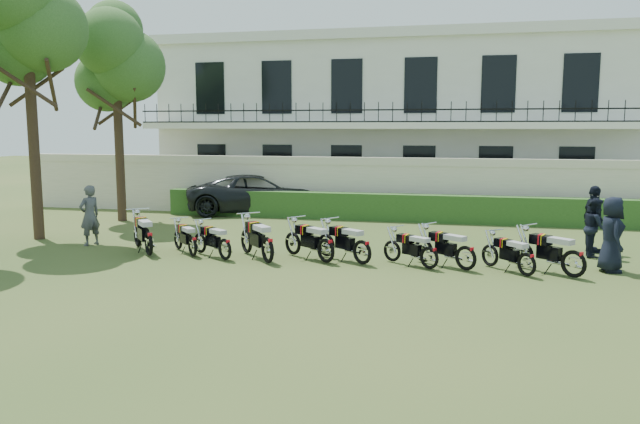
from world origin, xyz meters
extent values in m
plane|color=#314B1E|center=(0.00, 0.00, 0.00)|extent=(100.00, 100.00, 0.00)
cube|color=beige|center=(0.00, 8.00, 1.00)|extent=(30.00, 0.30, 2.00)
cube|color=beige|center=(0.00, 8.00, 2.15)|extent=(30.00, 0.35, 0.30)
cube|color=#214418|center=(1.00, 7.20, 0.50)|extent=(18.00, 0.60, 1.00)
cube|color=white|center=(0.00, 14.00, 3.50)|extent=(20.00, 8.00, 7.00)
cube|color=white|center=(0.00, 14.00, 7.20)|extent=(20.40, 8.40, 0.40)
cube|color=white|center=(0.00, 9.30, 3.50)|extent=(20.00, 1.40, 0.25)
cube|color=black|center=(0.00, 8.65, 4.10)|extent=(20.00, 0.05, 0.05)
cube|color=black|center=(0.00, 8.65, 3.65)|extent=(20.00, 0.05, 0.05)
cube|color=black|center=(-7.50, 10.02, 1.60)|extent=(1.30, 0.12, 2.20)
cube|color=black|center=(-7.50, 10.02, 5.10)|extent=(1.30, 0.12, 2.20)
cube|color=black|center=(-4.50, 10.02, 1.60)|extent=(1.30, 0.12, 2.20)
cube|color=black|center=(-4.50, 10.02, 5.10)|extent=(1.30, 0.12, 2.20)
cube|color=black|center=(-1.50, 10.02, 1.60)|extent=(1.30, 0.12, 2.20)
cube|color=black|center=(-1.50, 10.02, 5.10)|extent=(1.30, 0.12, 2.20)
cube|color=black|center=(1.50, 10.02, 1.60)|extent=(1.30, 0.12, 2.20)
cube|color=black|center=(1.50, 10.02, 5.10)|extent=(1.30, 0.12, 2.20)
cube|color=black|center=(4.50, 10.02, 1.60)|extent=(1.30, 0.12, 2.20)
cube|color=black|center=(4.50, 10.02, 5.10)|extent=(1.30, 0.12, 2.20)
cube|color=black|center=(7.50, 10.02, 1.60)|extent=(1.30, 0.12, 2.20)
cube|color=black|center=(7.50, 10.02, 5.10)|extent=(1.30, 0.12, 2.20)
cylinder|color=#473323|center=(-9.50, 1.00, 2.97)|extent=(0.32, 0.32, 5.95)
sphere|color=#325120|center=(-9.10, 1.20, 6.38)|extent=(2.60, 2.60, 2.60)
sphere|color=#325120|center=(-10.10, 1.30, 5.78)|extent=(2.20, 2.20, 2.20)
cylinder|color=#473323|center=(-9.00, 5.00, 2.62)|extent=(0.32, 0.32, 5.25)
sphere|color=#325120|center=(-8.60, 5.20, 5.62)|extent=(2.60, 2.60, 2.60)
sphere|color=#325120|center=(-9.60, 5.30, 5.10)|extent=(2.20, 2.20, 2.20)
sphere|color=#325120|center=(-8.90, 4.50, 6.38)|extent=(2.40, 2.40, 2.40)
sphere|color=#325120|center=(-9.00, 5.00, 6.90)|extent=(2.00, 2.00, 2.00)
torus|color=black|center=(-4.40, -1.24, 0.33)|extent=(0.51, 0.57, 0.67)
torus|color=black|center=(-5.32, -0.17, 0.33)|extent=(0.51, 0.57, 0.67)
cube|color=black|center=(-4.82, -0.75, 0.49)|extent=(0.54, 0.58, 0.33)
cube|color=black|center=(-4.99, -0.56, 0.79)|extent=(0.54, 0.56, 0.24)
cube|color=red|center=(-4.99, -0.56, 0.80)|extent=(0.22, 0.30, 0.25)
cube|color=yellow|center=(-4.94, -0.61, 0.80)|extent=(0.19, 0.28, 0.25)
cube|color=#B0B0B0|center=(-4.63, -0.97, 0.83)|extent=(0.59, 0.63, 0.13)
cylinder|color=silver|center=(-5.21, -0.29, 1.11)|extent=(0.52, 0.45, 0.03)
torus|color=black|center=(-3.29, -0.91, 0.27)|extent=(0.44, 0.44, 0.54)
torus|color=black|center=(-4.10, -0.08, 0.27)|extent=(0.44, 0.44, 0.54)
cube|color=black|center=(-3.67, -0.52, 0.40)|extent=(0.46, 0.46, 0.27)
cube|color=black|center=(-3.81, -0.38, 0.64)|extent=(0.45, 0.45, 0.20)
cube|color=red|center=(-3.81, -0.38, 0.65)|extent=(0.17, 0.25, 0.20)
cube|color=yellow|center=(-3.77, -0.42, 0.65)|extent=(0.14, 0.24, 0.20)
cube|color=#B0B0B0|center=(-3.50, -0.70, 0.68)|extent=(0.50, 0.50, 0.11)
cylinder|color=silver|center=(-4.01, -0.18, 0.91)|extent=(0.40, 0.39, 0.03)
torus|color=black|center=(-2.21, -1.06, 0.28)|extent=(0.51, 0.39, 0.56)
torus|color=black|center=(-3.19, -0.38, 0.28)|extent=(0.51, 0.39, 0.56)
cube|color=black|center=(-2.66, -0.75, 0.42)|extent=(0.51, 0.43, 0.28)
cube|color=black|center=(-2.83, -0.63, 0.67)|extent=(0.48, 0.43, 0.20)
cube|color=red|center=(-2.83, -0.63, 0.67)|extent=(0.14, 0.26, 0.21)
cube|color=yellow|center=(-2.79, -0.66, 0.67)|extent=(0.11, 0.25, 0.21)
cube|color=#B0B0B0|center=(-2.46, -0.89, 0.70)|extent=(0.54, 0.47, 0.11)
cylinder|color=silver|center=(-3.08, -0.46, 0.94)|extent=(0.34, 0.47, 0.03)
torus|color=black|center=(-1.02, -1.39, 0.33)|extent=(0.52, 0.57, 0.67)
torus|color=black|center=(-1.97, -0.32, 0.33)|extent=(0.52, 0.57, 0.67)
cube|color=black|center=(-1.46, -0.89, 0.49)|extent=(0.55, 0.58, 0.33)
cube|color=black|center=(-1.63, -0.70, 0.79)|extent=(0.54, 0.56, 0.24)
cube|color=red|center=(-1.63, -0.70, 0.80)|extent=(0.22, 0.30, 0.25)
cube|color=yellow|center=(-1.58, -0.75, 0.80)|extent=(0.19, 0.29, 0.25)
cube|color=#B0B0B0|center=(-1.26, -1.12, 0.83)|extent=(0.60, 0.63, 0.13)
cylinder|color=silver|center=(-1.86, -0.44, 1.12)|extent=(0.52, 0.46, 0.03)
torus|color=black|center=(0.47, -0.86, 0.31)|extent=(0.56, 0.44, 0.62)
torus|color=black|center=(-0.61, -0.08, 0.31)|extent=(0.56, 0.44, 0.62)
cube|color=black|center=(-0.03, -0.50, 0.46)|extent=(0.56, 0.48, 0.31)
cube|color=black|center=(-0.22, -0.36, 0.74)|extent=(0.53, 0.49, 0.23)
cube|color=red|center=(-0.22, -0.36, 0.75)|extent=(0.15, 0.29, 0.24)
cube|color=yellow|center=(-0.17, -0.40, 0.75)|extent=(0.12, 0.28, 0.24)
cube|color=#B0B0B0|center=(0.19, -0.66, 0.78)|extent=(0.60, 0.53, 0.12)
cylinder|color=silver|center=(-0.49, -0.17, 1.04)|extent=(0.38, 0.52, 0.03)
torus|color=black|center=(1.40, -0.84, 0.31)|extent=(0.56, 0.43, 0.62)
torus|color=black|center=(0.31, -0.08, 0.31)|extent=(0.56, 0.43, 0.62)
cube|color=black|center=(0.90, -0.49, 0.46)|extent=(0.56, 0.47, 0.31)
cube|color=black|center=(0.70, -0.36, 0.73)|extent=(0.53, 0.48, 0.22)
cube|color=red|center=(0.70, -0.36, 0.74)|extent=(0.15, 0.29, 0.23)
cube|color=yellow|center=(0.75, -0.39, 0.74)|extent=(0.12, 0.28, 0.23)
cube|color=#B0B0B0|center=(1.12, -0.65, 0.77)|extent=(0.60, 0.52, 0.12)
cylinder|color=silver|center=(0.44, -0.17, 1.04)|extent=(0.38, 0.52, 0.03)
torus|color=black|center=(3.01, -0.91, 0.27)|extent=(0.50, 0.37, 0.55)
torus|color=black|center=(2.03, -0.25, 0.27)|extent=(0.50, 0.37, 0.55)
cube|color=black|center=(2.56, -0.61, 0.41)|extent=(0.50, 0.41, 0.27)
cube|color=black|center=(2.39, -0.49, 0.65)|extent=(0.47, 0.42, 0.20)
cube|color=red|center=(2.39, -0.49, 0.66)|extent=(0.13, 0.25, 0.21)
cube|color=yellow|center=(2.43, -0.52, 0.66)|extent=(0.10, 0.25, 0.21)
cube|color=#B0B0B0|center=(2.76, -0.74, 0.69)|extent=(0.53, 0.46, 0.11)
cylinder|color=silver|center=(2.15, -0.33, 0.92)|extent=(0.32, 0.46, 0.03)
torus|color=black|center=(3.91, -0.92, 0.30)|extent=(0.54, 0.42, 0.60)
torus|color=black|center=(2.86, -0.18, 0.30)|extent=(0.54, 0.42, 0.60)
cube|color=black|center=(3.42, -0.58, 0.44)|extent=(0.55, 0.46, 0.30)
cube|color=black|center=(3.24, -0.45, 0.71)|extent=(0.51, 0.46, 0.22)
cube|color=red|center=(3.24, -0.45, 0.72)|extent=(0.15, 0.28, 0.23)
cube|color=yellow|center=(3.29, -0.48, 0.72)|extent=(0.12, 0.27, 0.23)
cube|color=#B0B0B0|center=(3.64, -0.73, 0.75)|extent=(0.58, 0.51, 0.12)
cylinder|color=silver|center=(2.98, -0.26, 1.01)|extent=(0.36, 0.50, 0.03)
torus|color=black|center=(5.14, -1.27, 0.27)|extent=(0.43, 0.47, 0.55)
torus|color=black|center=(4.36, -0.39, 0.27)|extent=(0.43, 0.47, 0.55)
cube|color=black|center=(4.78, -0.86, 0.41)|extent=(0.45, 0.48, 0.27)
cube|color=black|center=(4.64, -0.71, 0.65)|extent=(0.45, 0.46, 0.20)
cube|color=red|center=(4.64, -0.71, 0.66)|extent=(0.18, 0.25, 0.21)
cube|color=yellow|center=(4.68, -0.75, 0.66)|extent=(0.16, 0.24, 0.21)
cube|color=#B0B0B0|center=(4.95, -1.05, 0.69)|extent=(0.49, 0.52, 0.11)
cylinder|color=silver|center=(4.45, -0.49, 0.92)|extent=(0.42, 0.38, 0.03)
torus|color=black|center=(6.30, -1.18, 0.31)|extent=(0.55, 0.48, 0.64)
torus|color=black|center=(5.26, -0.31, 0.31)|extent=(0.55, 0.48, 0.64)
cube|color=black|center=(5.82, -0.78, 0.47)|extent=(0.56, 0.51, 0.31)
cube|color=black|center=(5.63, -0.63, 0.75)|extent=(0.54, 0.51, 0.23)
cube|color=red|center=(5.63, -0.63, 0.77)|extent=(0.17, 0.29, 0.24)
cube|color=yellow|center=(5.68, -0.67, 0.77)|extent=(0.14, 0.28, 0.24)
cube|color=#B0B0B0|center=(6.04, -0.96, 0.80)|extent=(0.60, 0.56, 0.13)
cylinder|color=silver|center=(5.38, -0.41, 1.07)|extent=(0.43, 0.50, 0.03)
imported|color=black|center=(-4.74, 8.15, 0.78)|extent=(6.18, 4.23, 1.57)
imported|color=#525357|center=(-7.34, 0.43, 0.88)|extent=(0.65, 0.76, 1.77)
imported|color=black|center=(6.75, 0.20, 0.90)|extent=(0.64, 0.93, 1.81)
imported|color=black|center=(6.73, 1.98, 0.79)|extent=(0.66, 0.81, 1.58)
imported|color=black|center=(6.80, 2.63, 0.93)|extent=(0.66, 1.15, 1.85)
camera|label=1|loc=(3.25, -15.61, 3.44)|focal=35.00mm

